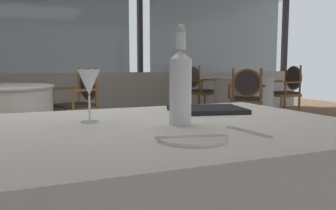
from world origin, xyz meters
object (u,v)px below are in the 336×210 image
at_px(dining_chair_0_1, 80,99).
at_px(menu_book, 207,110).
at_px(dining_chair_1_1, 198,86).
at_px(dining_chair_1_2, 246,94).
at_px(side_plate, 192,138).
at_px(water_bottle, 180,85).
at_px(dining_chair_1_0, 288,88).
at_px(wine_glass, 89,84).

bearing_deg(dining_chair_0_1, menu_book, 68.66).
height_order(dining_chair_1_1, dining_chair_1_2, dining_chair_1_1).
bearing_deg(side_plate, water_bottle, 71.97).
height_order(water_bottle, dining_chair_1_1, water_bottle).
height_order(side_plate, water_bottle, water_bottle).
height_order(side_plate, menu_book, menu_book).
xyz_separation_m(water_bottle, dining_chair_1_2, (2.60, 3.24, -0.35)).
height_order(dining_chair_0_1, dining_chair_1_1, dining_chair_1_1).
bearing_deg(dining_chair_1_0, dining_chair_1_2, 29.91).
xyz_separation_m(dining_chair_1_0, dining_chair_1_1, (-1.42, 0.90, 0.01)).
xyz_separation_m(wine_glass, dining_chair_1_2, (2.89, 3.07, -0.36)).
distance_m(water_bottle, dining_chair_1_2, 4.17).
bearing_deg(dining_chair_1_0, dining_chair_0_1, 11.35).
xyz_separation_m(side_plate, water_bottle, (0.08, 0.25, 0.13)).
bearing_deg(water_bottle, dining_chair_1_0, 44.48).
distance_m(menu_book, dining_chair_1_1, 5.25).
relative_size(side_plate, dining_chair_1_0, 0.19).
height_order(water_bottle, menu_book, water_bottle).
bearing_deg(wine_glass, water_bottle, -30.94).
bearing_deg(dining_chair_1_1, dining_chair_1_0, 30.04).
height_order(wine_glass, dining_chair_1_2, wine_glass).
distance_m(wine_glass, dining_chair_1_2, 4.23).
relative_size(water_bottle, menu_book, 1.08).
bearing_deg(side_plate, menu_book, 56.98).
bearing_deg(wine_glass, dining_chair_1_0, 41.34).
xyz_separation_m(wine_glass, dining_chair_1_0, (4.37, 3.85, -0.33)).
distance_m(dining_chair_1_1, dining_chair_1_2, 1.67).
xyz_separation_m(menu_book, dining_chair_1_0, (3.84, 3.76, -0.20)).
xyz_separation_m(side_plate, wine_glass, (-0.20, 0.42, 0.14)).
bearing_deg(menu_book, wine_glass, -157.55).
distance_m(menu_book, dining_chair_0_1, 3.15).
height_order(wine_glass, menu_book, wine_glass).
distance_m(wine_glass, menu_book, 0.56).
distance_m(wine_glass, dining_chair_1_1, 5.60).
distance_m(side_plate, dining_chair_1_2, 4.41).
bearing_deg(wine_glass, menu_book, 9.58).
relative_size(wine_glass, dining_chair_1_2, 0.20).
bearing_deg(dining_chair_1_1, dining_chair_1_2, -29.95).
relative_size(side_plate, water_bottle, 0.55).
distance_m(side_plate, water_bottle, 0.29).
bearing_deg(water_bottle, dining_chair_1_2, 51.24).
distance_m(dining_chair_0_1, dining_chair_1_2, 2.43).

